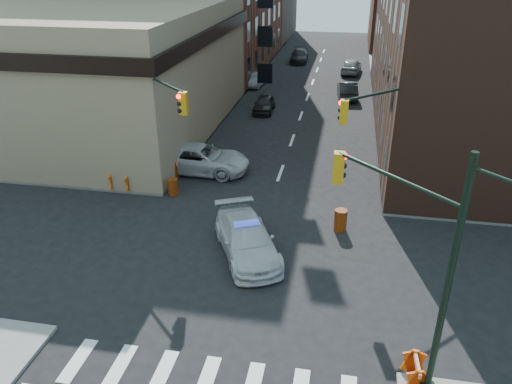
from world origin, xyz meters
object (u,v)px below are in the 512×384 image
at_px(pedestrian_a, 172,157).
at_px(barrel_bank, 173,187).
at_px(police_car, 247,239).
at_px(pickup, 200,159).
at_px(parked_car_enear, 347,90).
at_px(barrel_road, 341,220).
at_px(parked_car_wnear, 264,104).
at_px(barricade_se_a, 416,372).
at_px(barricade_nw_a, 169,169).
at_px(parked_car_wfar, 256,80).
at_px(pedestrian_b, 116,161).

distance_m(pedestrian_a, barrel_bank, 3.11).
distance_m(police_car, pickup, 9.86).
height_order(police_car, parked_car_enear, police_car).
bearing_deg(police_car, barrel_road, 10.47).
height_order(pickup, barrel_road, pickup).
bearing_deg(parked_car_wnear, parked_car_enear, 37.68).
relative_size(parked_car_enear, barricade_se_a, 4.14).
height_order(police_car, barricade_se_a, police_car).
relative_size(pickup, barricade_nw_a, 4.81).
bearing_deg(pedestrian_a, barricade_se_a, -37.63).
xyz_separation_m(police_car, pickup, (-4.70, 8.66, 0.05)).
xyz_separation_m(pickup, pedestrian_a, (-1.59, -0.60, 0.25)).
relative_size(parked_car_wfar, barrel_bank, 3.96).
height_order(parked_car_enear, barricade_nw_a, parked_car_enear).
xyz_separation_m(police_car, parked_car_wnear, (-3.02, 21.99, -0.12)).
bearing_deg(barrel_road, barricade_nw_a, 157.25).
bearing_deg(barricade_nw_a, pedestrian_a, 92.03).
bearing_deg(barrel_road, parked_car_wfar, 108.68).
bearing_deg(parked_car_enear, barricade_se_a, 89.48).
xyz_separation_m(parked_car_wnear, parked_car_enear, (6.85, 5.59, 0.11)).
bearing_deg(pedestrian_b, barricade_nw_a, 9.89).
height_order(police_car, parked_car_wnear, police_car).
relative_size(pickup, barricade_se_a, 5.29).
xyz_separation_m(parked_car_wfar, barrel_bank, (0.00, -25.46, -0.15)).
relative_size(police_car, pedestrian_a, 2.89).
height_order(parked_car_wnear, parked_car_wfar, parked_car_wnear).
relative_size(barrel_road, barricade_se_a, 0.96).
height_order(barrel_road, barrel_bank, barrel_road).
distance_m(pedestrian_b, barrel_bank, 4.57).
relative_size(parked_car_wfar, pedestrian_a, 2.04).
bearing_deg(pickup, pedestrian_b, 111.36).
bearing_deg(parked_car_enear, parked_car_wfar, -23.89).
height_order(police_car, barrel_road, police_car).
xyz_separation_m(parked_car_wnear, pedestrian_a, (-3.27, -13.93, 0.42)).
distance_m(pickup, barricade_nw_a, 2.11).
height_order(parked_car_wnear, barrel_road, parked_car_wnear).
distance_m(police_car, barrel_road, 5.04).
bearing_deg(pedestrian_a, parked_car_enear, 73.18).
distance_m(parked_car_enear, barrel_bank, 24.19).
height_order(parked_car_enear, pedestrian_b, pedestrian_b).
distance_m(pedestrian_a, pedestrian_b, 3.36).
xyz_separation_m(parked_car_wnear, barrel_bank, (-2.27, -16.81, -0.19)).
height_order(pedestrian_a, barrel_bank, pedestrian_a).
distance_m(parked_car_wfar, barrel_bank, 25.46).
height_order(police_car, pedestrian_b, pedestrian_b).
bearing_deg(parked_car_wfar, pickup, -80.71).
bearing_deg(pedestrian_b, police_car, -32.61).
bearing_deg(barrel_bank, parked_car_wfar, 90.00).
xyz_separation_m(parked_car_wnear, barrel_road, (7.09, -19.04, -0.12)).
distance_m(pickup, barricade_se_a, 18.97).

